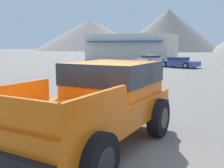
{
  "coord_description": "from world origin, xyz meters",
  "views": [
    {
      "loc": [
        2.37,
        -4.81,
        2.31
      ],
      "look_at": [
        -0.45,
        1.2,
        1.35
      ],
      "focal_mm": 42.0,
      "sensor_mm": 36.0,
      "label": 1
    }
  ],
  "objects": [
    {
      "name": "ground_plane",
      "position": [
        0.0,
        0.0,
        0.0
      ],
      "size": [
        320.0,
        320.0,
        0.0
      ],
      "primitive_type": "plane",
      "color": "slate"
    },
    {
      "name": "orange_pickup_truck",
      "position": [
        -0.43,
        0.57,
        1.1
      ],
      "size": [
        2.62,
        5.16,
        1.91
      ],
      "rotation": [
        0.0,
        0.0,
        -0.06
      ],
      "color": "orange",
      "rests_on": "ground_plane"
    },
    {
      "name": "parked_car_blue",
      "position": [
        -3.19,
        24.21,
        0.58
      ],
      "size": [
        4.58,
        3.13,
        1.12
      ],
      "rotation": [
        0.0,
        0.0,
        4.38
      ],
      "color": "#334C9E",
      "rests_on": "ground_plane"
    },
    {
      "name": "parked_car_silver",
      "position": [
        -7.49,
        28.03,
        0.6
      ],
      "size": [
        3.49,
        4.66,
        1.16
      ],
      "rotation": [
        0.0,
        0.0,
        5.84
      ],
      "color": "#B7BABF",
      "rests_on": "ground_plane"
    },
    {
      "name": "storefront_building",
      "position": [
        -13.27,
        36.31,
        2.09
      ],
      "size": [
        13.59,
        8.5,
        4.18
      ],
      "color": "beige",
      "rests_on": "ground_plane"
    },
    {
      "name": "distant_mountain_range",
      "position": [
        -8.95,
        115.39,
        8.46
      ],
      "size": [
        169.79,
        72.53,
        18.48
      ],
      "color": "gray",
      "rests_on": "ground_plane"
    }
  ]
}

